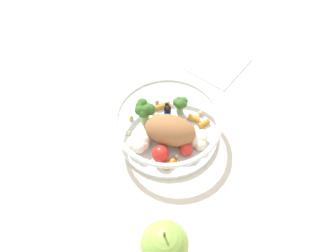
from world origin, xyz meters
name	(u,v)px	position (x,y,z in m)	size (l,w,h in m)	color
ground_plane	(175,136)	(0.00, 0.00, 0.00)	(2.40, 2.40, 0.00)	silver
food_container	(167,129)	(-0.01, 0.01, 0.03)	(0.21, 0.21, 0.07)	white
loose_apple	(165,244)	(-0.20, -0.12, 0.04)	(0.08, 0.08, 0.09)	#8CB74C
folded_napkin	(218,63)	(0.22, 0.04, 0.00)	(0.12, 0.11, 0.01)	white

